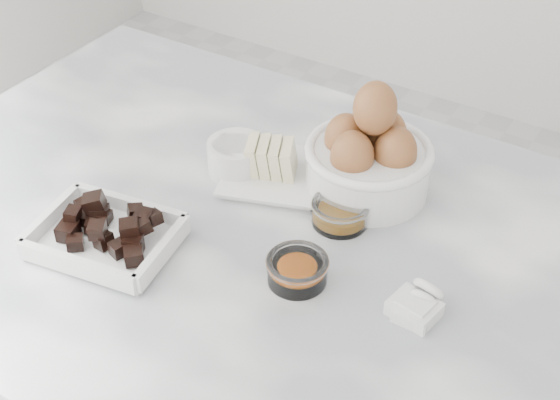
# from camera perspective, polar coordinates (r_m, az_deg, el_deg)

# --- Properties ---
(marble_slab) EXTENTS (1.20, 0.80, 0.04)m
(marble_slab) POSITION_cam_1_polar(r_m,az_deg,el_deg) (1.13, -1.66, -2.84)
(marble_slab) COLOR white
(marble_slab) RESTS_ON cabinet
(chocolate_dish) EXTENTS (0.21, 0.18, 0.05)m
(chocolate_dish) POSITION_cam_1_polar(r_m,az_deg,el_deg) (1.10, -12.69, -2.44)
(chocolate_dish) COLOR white
(chocolate_dish) RESTS_ON marble_slab
(butter_plate) EXTENTS (0.20, 0.20, 0.06)m
(butter_plate) POSITION_cam_1_polar(r_m,az_deg,el_deg) (1.20, -0.49, 2.51)
(butter_plate) COLOR white
(butter_plate) RESTS_ON marble_slab
(sugar_ramekin) EXTENTS (0.09, 0.09, 0.05)m
(sugar_ramekin) POSITION_cam_1_polar(r_m,az_deg,el_deg) (1.21, -3.22, 3.22)
(sugar_ramekin) COLOR white
(sugar_ramekin) RESTS_ON marble_slab
(egg_bowl) EXTENTS (0.19, 0.19, 0.18)m
(egg_bowl) POSITION_cam_1_polar(r_m,az_deg,el_deg) (1.16, 6.52, 3.18)
(egg_bowl) COLOR white
(egg_bowl) RESTS_ON marble_slab
(honey_bowl) EXTENTS (0.09, 0.09, 0.04)m
(honey_bowl) POSITION_cam_1_polar(r_m,az_deg,el_deg) (1.12, 4.43, -0.87)
(honey_bowl) COLOR white
(honey_bowl) RESTS_ON marble_slab
(zest_bowl) EXTENTS (0.08, 0.08, 0.04)m
(zest_bowl) POSITION_cam_1_polar(r_m,az_deg,el_deg) (1.03, 1.28, -5.06)
(zest_bowl) COLOR white
(zest_bowl) RESTS_ON marble_slab
(vanilla_spoon) EXTENTS (0.05, 0.06, 0.04)m
(vanilla_spoon) POSITION_cam_1_polar(r_m,az_deg,el_deg) (1.00, 9.93, -7.91)
(vanilla_spoon) COLOR white
(vanilla_spoon) RESTS_ON marble_slab
(salt_spoon) EXTENTS (0.07, 0.08, 0.05)m
(salt_spoon) POSITION_cam_1_polar(r_m,az_deg,el_deg) (1.01, 10.05, -7.45)
(salt_spoon) COLOR white
(salt_spoon) RESTS_ON marble_slab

